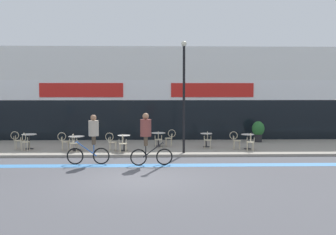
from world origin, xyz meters
name	(u,v)px	position (x,y,z in m)	size (l,w,h in m)	color
ground_plane	(140,179)	(0.00, 0.00, 0.00)	(120.00, 120.00, 0.00)	#4C4C51
sidewalk_slab	(146,147)	(0.00, 7.25, 0.06)	(40.00, 5.50, 0.12)	gray
storefront_facade	(148,94)	(0.00, 11.97, 2.85)	(40.00, 4.06, 5.73)	silver
bike_lane_stripe	(143,165)	(0.00, 2.48, 0.00)	(36.00, 0.70, 0.01)	#3D7AB7
bistro_table_0	(29,138)	(-5.93, 6.46, 0.67)	(0.74, 0.74, 0.76)	black
bistro_table_1	(76,140)	(-3.43, 5.95, 0.63)	(0.78, 0.78, 0.71)	black
bistro_table_2	(124,140)	(-1.05, 5.71, 0.66)	(0.61, 0.61, 0.78)	black
bistro_table_3	(158,137)	(0.66, 7.23, 0.64)	(0.74, 0.74, 0.73)	black
bistro_table_4	(206,137)	(3.19, 6.93, 0.63)	(0.63, 0.63, 0.72)	black
bistro_table_5	(248,139)	(5.20, 6.12, 0.66)	(0.65, 0.65, 0.76)	black
cafe_chair_0_near	(25,140)	(-5.94, 5.83, 0.64)	(0.44, 0.59, 0.90)	beige
cafe_chair_0_side	(17,139)	(-6.56, 6.45, 0.64)	(0.59, 0.44, 0.90)	beige
cafe_chair_1_near	(74,142)	(-3.44, 5.32, 0.64)	(0.41, 0.58, 0.90)	beige
cafe_chair_1_side	(64,140)	(-4.06, 5.94, 0.64)	(0.60, 0.45, 0.90)	beige
cafe_chair_2_near	(123,142)	(-1.05, 5.09, 0.64)	(0.41, 0.58, 0.90)	beige
cafe_chair_2_side	(111,140)	(-1.67, 5.72, 0.64)	(0.59, 0.43, 0.90)	beige
cafe_chair_3_near	(158,138)	(0.66, 6.60, 0.64)	(0.41, 0.58, 0.90)	beige
cafe_chair_3_side	(170,137)	(1.28, 7.22, 0.64)	(0.60, 0.45, 0.90)	beige
cafe_chair_4_near	(208,139)	(3.18, 6.31, 0.64)	(0.45, 0.60, 0.90)	beige
cafe_chair_5_near	(250,141)	(5.19, 5.49, 0.64)	(0.45, 0.60, 0.90)	beige
cafe_chair_5_side	(235,139)	(4.57, 6.13, 0.64)	(0.59, 0.43, 0.90)	beige
planter_pot	(258,130)	(6.45, 8.86, 0.80)	(0.72, 0.72, 1.20)	#232326
lamp_post	(184,89)	(1.87, 5.04, 3.18)	(0.26, 0.26, 5.31)	black
cyclist_1	(92,136)	(-2.14, 2.80, 1.18)	(1.79, 0.48, 2.09)	black
cyclist_2	(147,135)	(0.18, 2.50, 1.27)	(1.76, 0.56, 2.18)	black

